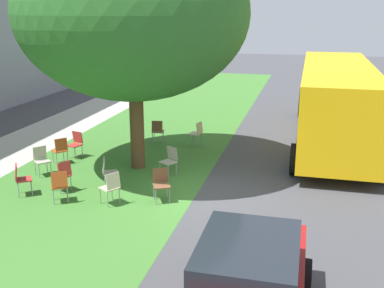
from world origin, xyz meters
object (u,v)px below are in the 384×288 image
(school_bus, at_px, (336,96))
(chair_7, at_px, (161,182))
(chair_1, at_px, (41,158))
(chair_5, at_px, (111,186))
(street_tree, at_px, (133,14))
(chair_4, at_px, (108,170))
(chair_0, at_px, (60,149))
(chair_8, at_px, (170,159))
(parked_car, at_px, (248,287))
(chair_11, at_px, (158,130))
(chair_6, at_px, (76,142))
(chair_9, at_px, (21,177))
(chair_3, at_px, (63,174))
(chair_10, at_px, (197,132))

(school_bus, bearing_deg, chair_7, 146.53)
(chair_1, xyz_separation_m, chair_5, (-1.58, -2.95, 0.00))
(street_tree, height_order, chair_4, street_tree)
(street_tree, distance_m, chair_0, 4.91)
(chair_8, height_order, parked_car, parked_car)
(chair_8, xyz_separation_m, chair_11, (3.23, 1.44, 0.00))
(chair_8, relative_size, chair_11, 1.00)
(chair_6, height_order, chair_9, same)
(chair_0, bearing_deg, chair_3, -149.25)
(chair_0, xyz_separation_m, parked_car, (-6.74, -6.96, 0.32))
(chair_4, xyz_separation_m, school_bus, (6.41, -6.30, 1.24))
(chair_0, distance_m, school_bus, 10.00)
(chair_5, distance_m, chair_8, 2.60)
(street_tree, bearing_deg, chair_5, -172.80)
(chair_1, relative_size, chair_6, 1.00)
(chair_10, bearing_deg, school_bus, -70.56)
(chair_9, height_order, parked_car, parked_car)
(chair_8, bearing_deg, street_tree, 67.60)
(chair_6, bearing_deg, street_tree, -100.44)
(chair_0, relative_size, chair_9, 1.00)
(chair_3, xyz_separation_m, chair_6, (2.89, 1.12, 0.00))
(chair_10, bearing_deg, chair_0, 129.79)
(chair_4, distance_m, chair_9, 2.31)
(chair_4, relative_size, chair_9, 1.00)
(chair_3, xyz_separation_m, chair_5, (-0.50, -1.64, 0.00))
(chair_4, xyz_separation_m, chair_7, (-0.51, -1.73, 0.00))
(chair_10, distance_m, parked_car, 10.39)
(chair_8, distance_m, chair_10, 3.31)
(street_tree, xyz_separation_m, chair_11, (2.74, 0.24, -4.19))
(chair_9, bearing_deg, chair_7, -81.56)
(chair_5, bearing_deg, chair_7, -64.18)
(street_tree, distance_m, chair_6, 4.85)
(chair_8, bearing_deg, chair_10, -0.77)
(chair_10, bearing_deg, chair_9, 148.83)
(chair_5, bearing_deg, school_bus, -37.49)
(chair_0, height_order, chair_3, same)
(chair_3, distance_m, chair_6, 3.10)
(chair_6, distance_m, chair_8, 3.72)
(chair_6, height_order, chair_7, same)
(chair_8, height_order, chair_11, same)
(chair_0, xyz_separation_m, chair_11, (3.07, -2.29, 0.00))
(chair_5, height_order, chair_11, same)
(chair_0, xyz_separation_m, chair_6, (0.78, -0.14, 0.00))
(chair_8, bearing_deg, chair_3, 128.34)
(chair_7, height_order, school_bus, school_bus)
(street_tree, relative_size, chair_8, 8.23)
(chair_4, distance_m, parked_car, 6.95)
(chair_3, distance_m, chair_7, 2.81)
(street_tree, height_order, chair_8, street_tree)
(chair_1, bearing_deg, chair_9, -167.86)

